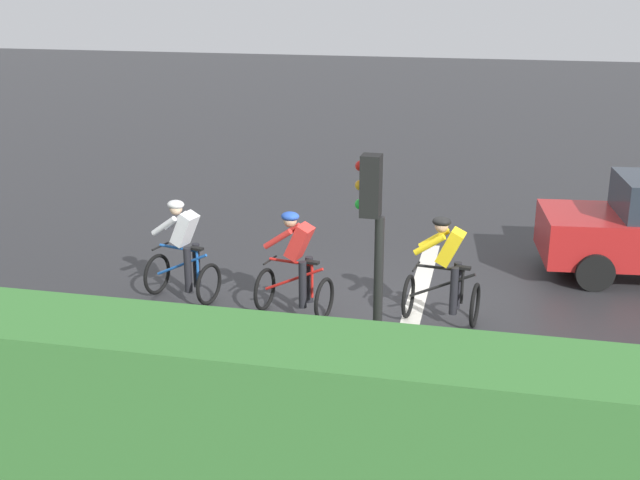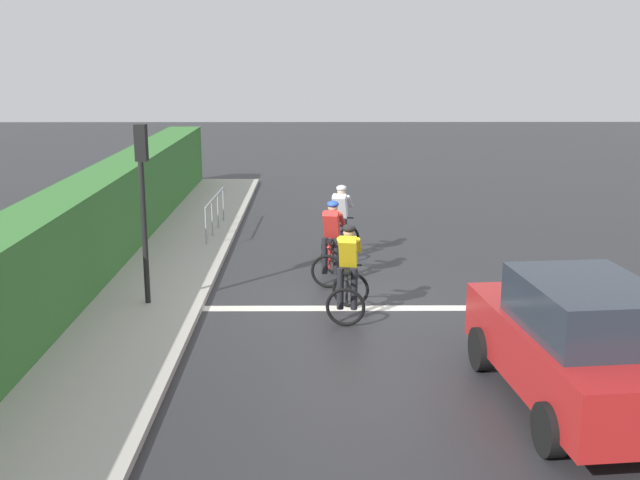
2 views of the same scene
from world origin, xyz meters
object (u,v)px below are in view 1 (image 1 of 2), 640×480
Objects in this scene: cyclist_lead at (183,253)px; traffic_light_near_crossing at (373,260)px; cyclist_mid at (445,273)px; cyclist_second at (296,267)px.

cyclist_lead is 0.50× the size of traffic_light_near_crossing.
cyclist_lead is at bearing 44.99° from traffic_light_near_crossing.
cyclist_lead is 4.17m from cyclist_mid.
cyclist_mid is at bearing -89.98° from cyclist_lead.
cyclist_lead is at bearing 90.02° from cyclist_mid.
cyclist_mid is (0.00, -4.17, 0.00)m from cyclist_lead.
cyclist_second is at bearing 96.02° from cyclist_mid.
cyclist_lead and cyclist_mid have the same top height.
cyclist_second is at bearing -96.96° from cyclist_lead.
traffic_light_near_crossing is (-3.63, 0.55, 1.43)m from cyclist_mid.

